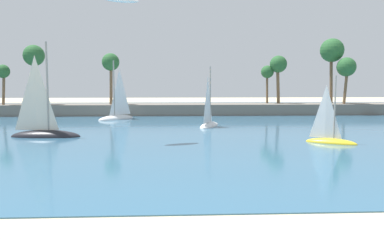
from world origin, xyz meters
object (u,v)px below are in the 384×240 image
(sailboat_far_left, at_px, (330,137))
(sailboat_mid_bay, at_px, (44,128))
(kite_aloft_high_over_bay, at_px, (121,0))
(sailboat_toward_headland, at_px, (117,114))
(sailboat_near_shore, at_px, (209,121))

(sailboat_far_left, bearing_deg, sailboat_mid_bay, 168.78)
(kite_aloft_high_over_bay, bearing_deg, sailboat_far_left, -26.22)
(sailboat_toward_headland, bearing_deg, sailboat_mid_bay, -103.84)
(sailboat_mid_bay, distance_m, sailboat_far_left, 26.62)
(sailboat_near_shore, bearing_deg, kite_aloft_high_over_bay, -127.97)
(sailboat_near_shore, height_order, sailboat_mid_bay, sailboat_mid_bay)
(sailboat_mid_bay, height_order, sailboat_toward_headland, sailboat_mid_bay)
(sailboat_near_shore, relative_size, sailboat_mid_bay, 0.78)
(sailboat_near_shore, xyz_separation_m, sailboat_mid_bay, (-16.79, -7.98, 0.19))
(sailboat_near_shore, bearing_deg, sailboat_toward_headland, 140.67)
(sailboat_mid_bay, distance_m, sailboat_toward_headland, 18.62)
(sailboat_mid_bay, relative_size, sailboat_far_left, 1.56)
(kite_aloft_high_over_bay, bearing_deg, sailboat_toward_headland, 79.50)
(kite_aloft_high_over_bay, bearing_deg, sailboat_near_shore, 31.97)
(sailboat_near_shore, xyz_separation_m, kite_aloft_high_over_bay, (-8.74, -11.20, 11.68))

